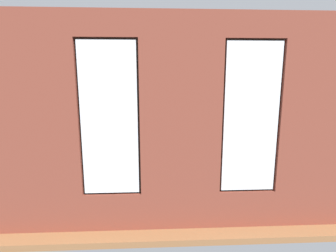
# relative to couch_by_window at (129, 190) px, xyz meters

# --- Properties ---
(ground_plane) EXTENTS (6.89, 6.50, 0.10)m
(ground_plane) POSITION_rel_couch_by_window_xyz_m (-0.86, -2.22, -0.38)
(ground_plane) COLOR #99663D
(brick_wall_with_windows) EXTENTS (6.29, 0.30, 3.21)m
(brick_wall_with_windows) POSITION_rel_couch_by_window_xyz_m (-0.86, 0.65, 1.25)
(brick_wall_with_windows) COLOR brown
(brick_wall_with_windows) RESTS_ON ground_plane
(white_wall_right) EXTENTS (0.10, 5.50, 3.21)m
(white_wall_right) POSITION_rel_couch_by_window_xyz_m (2.23, -2.02, 1.28)
(white_wall_right) COLOR silver
(white_wall_right) RESTS_ON ground_plane
(couch_by_window) EXTENTS (1.87, 0.87, 0.80)m
(couch_by_window) POSITION_rel_couch_by_window_xyz_m (0.00, 0.00, 0.00)
(couch_by_window) COLOR black
(couch_by_window) RESTS_ON ground_plane
(couch_left) EXTENTS (0.87, 1.78, 0.80)m
(couch_left) POSITION_rel_couch_by_window_xyz_m (-3.30, -2.36, 0.00)
(couch_left) COLOR black
(couch_left) RESTS_ON ground_plane
(coffee_table) EXTENTS (1.30, 0.83, 0.40)m
(coffee_table) POSITION_rel_couch_by_window_xyz_m (-0.65, -2.23, 0.02)
(coffee_table) COLOR olive
(coffee_table) RESTS_ON ground_plane
(cup_ceramic) EXTENTS (0.09, 0.09, 0.11)m
(cup_ceramic) POSITION_rel_couch_by_window_xyz_m (-0.65, -2.23, 0.13)
(cup_ceramic) COLOR #33567F
(cup_ceramic) RESTS_ON coffee_table
(candle_jar) EXTENTS (0.08, 0.08, 0.10)m
(candle_jar) POSITION_rel_couch_by_window_xyz_m (-0.26, -2.10, 0.12)
(candle_jar) COLOR #B7333D
(candle_jar) RESTS_ON coffee_table
(remote_gray) EXTENTS (0.08, 0.18, 0.02)m
(remote_gray) POSITION_rel_couch_by_window_xyz_m (-1.00, -2.37, 0.08)
(remote_gray) COLOR #59595B
(remote_gray) RESTS_ON coffee_table
(remote_silver) EXTENTS (0.17, 0.13, 0.02)m
(remote_silver) POSITION_rel_couch_by_window_xyz_m (-0.74, -2.10, 0.08)
(remote_silver) COLOR #B2B2B7
(remote_silver) RESTS_ON coffee_table
(media_console) EXTENTS (1.22, 0.42, 0.59)m
(media_console) POSITION_rel_couch_by_window_xyz_m (1.93, -2.70, -0.04)
(media_console) COLOR black
(media_console) RESTS_ON ground_plane
(tv_flatscreen) EXTENTS (1.03, 0.20, 0.71)m
(tv_flatscreen) POSITION_rel_couch_by_window_xyz_m (1.93, -2.70, 0.61)
(tv_flatscreen) COLOR black
(tv_flatscreen) RESTS_ON media_console
(papasan_chair) EXTENTS (1.17, 1.17, 0.72)m
(papasan_chair) POSITION_rel_couch_by_window_xyz_m (-0.42, -4.26, 0.13)
(papasan_chair) COLOR olive
(papasan_chair) RESTS_ON ground_plane
(potted_plant_corner_near_left) EXTENTS (0.65, 0.65, 0.98)m
(potted_plant_corner_near_left) POSITION_rel_couch_by_window_xyz_m (-3.45, -4.47, 0.33)
(potted_plant_corner_near_left) COLOR beige
(potted_plant_corner_near_left) RESTS_ON ground_plane
(potted_plant_corner_far_left) EXTENTS (0.60, 0.60, 0.92)m
(potted_plant_corner_far_left) POSITION_rel_couch_by_window_xyz_m (-3.45, 0.10, 0.28)
(potted_plant_corner_far_left) COLOR gray
(potted_plant_corner_far_left) RESTS_ON ground_plane
(potted_plant_foreground_right) EXTENTS (1.15, 1.00, 1.56)m
(potted_plant_foreground_right) POSITION_rel_couch_by_window_xyz_m (1.63, -4.41, 0.61)
(potted_plant_foreground_right) COLOR brown
(potted_plant_foreground_right) RESTS_ON ground_plane
(potted_plant_mid_room_small) EXTENTS (0.47, 0.47, 0.73)m
(potted_plant_mid_room_small) POSITION_rel_couch_by_window_xyz_m (-1.92, -3.18, 0.15)
(potted_plant_mid_room_small) COLOR #47423D
(potted_plant_mid_room_small) RESTS_ON ground_plane
(potted_plant_by_left_couch) EXTENTS (0.43, 0.43, 0.65)m
(potted_plant_by_left_couch) POSITION_rel_couch_by_window_xyz_m (-2.90, -3.70, 0.12)
(potted_plant_by_left_couch) COLOR beige
(potted_plant_by_left_couch) RESTS_ON ground_plane
(potted_plant_near_tv) EXTENTS (0.78, 0.80, 1.21)m
(potted_plant_near_tv) POSITION_rel_couch_by_window_xyz_m (1.38, -1.64, 0.32)
(potted_plant_near_tv) COLOR gray
(potted_plant_near_tv) RESTS_ON ground_plane
(potted_plant_beside_window_right) EXTENTS (0.69, 0.68, 1.19)m
(potted_plant_beside_window_right) POSITION_rel_couch_by_window_xyz_m (1.39, 0.10, 0.20)
(potted_plant_beside_window_right) COLOR #47423D
(potted_plant_beside_window_right) RESTS_ON ground_plane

